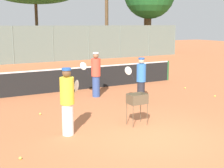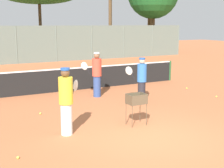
% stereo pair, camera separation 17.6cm
% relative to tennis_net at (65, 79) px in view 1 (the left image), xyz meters
% --- Properties ---
extents(ground_plane, '(80.00, 80.00, 0.00)m').
position_rel_tennis_net_xyz_m(ground_plane, '(0.00, -6.82, -0.56)').
color(ground_plane, '#B7663D').
extents(tennis_net, '(11.95, 0.10, 1.07)m').
position_rel_tennis_net_xyz_m(tennis_net, '(0.00, 0.00, 0.00)').
color(tennis_net, '#26592D').
rests_on(tennis_net, ground_plane).
extents(back_fence, '(31.72, 0.08, 2.91)m').
position_rel_tennis_net_xyz_m(back_fence, '(0.00, 11.28, 0.90)').
color(back_fence, slate).
rests_on(back_fence, ground_plane).
extents(player_white_outfit, '(0.78, 0.70, 1.88)m').
position_rel_tennis_net_xyz_m(player_white_outfit, '(-1.96, -5.46, 0.42)').
color(player_white_outfit, white).
rests_on(player_white_outfit, ground_plane).
extents(player_red_cap, '(0.64, 0.78, 1.76)m').
position_rel_tennis_net_xyz_m(player_red_cap, '(1.87, -3.38, 0.36)').
color(player_red_cap, '#26262D').
rests_on(player_red_cap, ground_plane).
extents(player_yellow_shirt, '(0.75, 0.73, 1.88)m').
position_rel_tennis_net_xyz_m(player_yellow_shirt, '(0.74, -1.66, 0.42)').
color(player_yellow_shirt, '#334C8C').
rests_on(player_yellow_shirt, ground_plane).
extents(ball_cart, '(0.56, 0.41, 0.97)m').
position_rel_tennis_net_xyz_m(ball_cart, '(0.20, -5.65, 0.18)').
color(ball_cart, brown).
rests_on(ball_cart, ground_plane).
extents(tennis_ball_2, '(0.07, 0.07, 0.07)m').
position_rel_tennis_net_xyz_m(tennis_ball_2, '(-2.11, -3.18, -0.53)').
color(tennis_ball_2, '#D1E54C').
rests_on(tennis_ball_2, ground_plane).
extents(tennis_ball_3, '(0.07, 0.07, 0.07)m').
position_rel_tennis_net_xyz_m(tennis_ball_3, '(-3.51, -6.48, -0.53)').
color(tennis_ball_3, '#D1E54C').
rests_on(tennis_ball_3, ground_plane).
extents(tennis_ball_4, '(0.07, 0.07, 0.07)m').
position_rel_tennis_net_xyz_m(tennis_ball_4, '(5.20, -2.22, -0.53)').
color(tennis_ball_4, '#D1E54C').
rests_on(tennis_ball_4, ground_plane).
extents(tennis_ball_5, '(0.07, 0.07, 0.07)m').
position_rel_tennis_net_xyz_m(tennis_ball_5, '(5.15, -4.14, -0.53)').
color(tennis_ball_5, '#D1E54C').
rests_on(tennis_ball_5, ground_plane).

